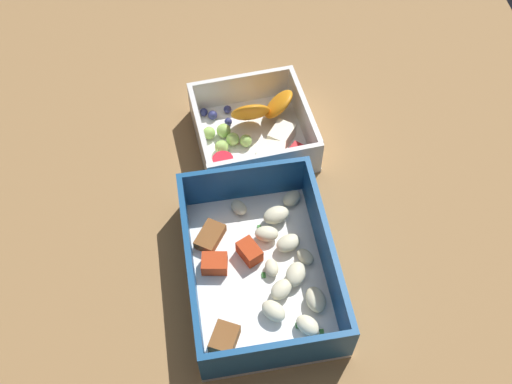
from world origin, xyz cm
name	(u,v)px	position (x,y,z in cm)	size (l,w,h in cm)	color
table_surface	(266,193)	(0.00, 0.00, 1.00)	(80.00, 80.00, 2.00)	#9E7547
pasta_container	(261,266)	(-11.01, 1.83, 3.82)	(21.52, 15.94, 5.91)	white
fruit_bowl	(254,130)	(7.51, 0.66, 3.83)	(15.19, 15.23, 5.59)	white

